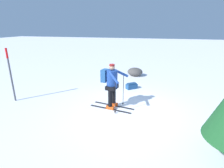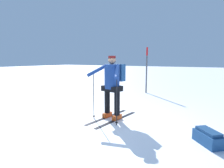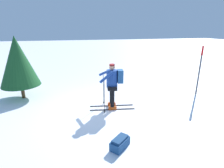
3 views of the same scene
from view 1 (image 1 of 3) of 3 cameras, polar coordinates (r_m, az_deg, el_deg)
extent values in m
plane|color=white|center=(6.61, 4.13, -8.22)|extent=(80.00, 80.00, 0.00)
cube|color=black|center=(6.87, 0.59, -7.04)|extent=(1.65, 0.35, 0.01)
cube|color=#C64714|center=(6.84, 0.59, -6.55)|extent=(0.31, 0.16, 0.12)
cylinder|color=black|center=(6.68, 0.61, -3.37)|extent=(0.15, 0.15, 0.70)
cube|color=black|center=(6.59, -0.62, -8.19)|extent=(1.65, 0.35, 0.01)
cube|color=#C64714|center=(6.57, -0.62, -7.68)|extent=(0.31, 0.16, 0.12)
cylinder|color=black|center=(6.40, -0.63, -4.39)|extent=(0.15, 0.15, 0.70)
cube|color=black|center=(6.41, 0.00, -0.98)|extent=(0.41, 0.54, 0.14)
cylinder|color=navy|center=(6.32, 0.00, 1.73)|extent=(0.40, 0.40, 0.63)
sphere|color=tan|center=(6.21, 0.00, 5.44)|extent=(0.20, 0.20, 0.20)
cylinder|color=maroon|center=(6.19, 0.00, 6.22)|extent=(0.19, 0.19, 0.06)
cube|color=navy|center=(6.41, -2.39, 2.78)|extent=(0.24, 0.35, 0.46)
cylinder|color=black|center=(6.71, 3.71, -1.97)|extent=(0.02, 0.02, 1.25)
cylinder|color=black|center=(6.93, 3.62, -6.35)|extent=(0.07, 0.07, 0.01)
cylinder|color=navy|center=(6.49, 2.97, 3.58)|extent=(0.55, 0.32, 0.34)
cylinder|color=black|center=(6.04, 1.06, -4.31)|extent=(0.02, 0.02, 1.25)
cylinder|color=black|center=(6.28, 1.03, -9.07)|extent=(0.07, 0.07, 0.01)
cylinder|color=navy|center=(5.90, 0.57, 2.08)|extent=(0.47, 0.45, 0.34)
cube|color=navy|center=(8.70, 6.43, -0.80)|extent=(0.60, 0.57, 0.22)
cube|color=navy|center=(8.65, 6.46, 0.09)|extent=(0.49, 0.47, 0.06)
cylinder|color=#4C4C51|center=(8.05, -30.13, 2.42)|extent=(0.07, 0.07, 2.17)
cylinder|color=red|center=(7.89, -31.16, 8.62)|extent=(0.08, 0.08, 0.39)
ellipsoid|color=#474442|center=(10.95, 7.53, 3.96)|extent=(0.93, 0.79, 0.51)
camera|label=2|loc=(8.56, 31.34, 6.42)|focal=28.00mm
camera|label=3|loc=(11.68, 15.54, 17.38)|focal=28.00mm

